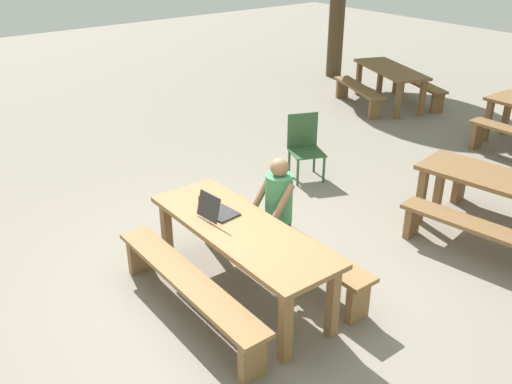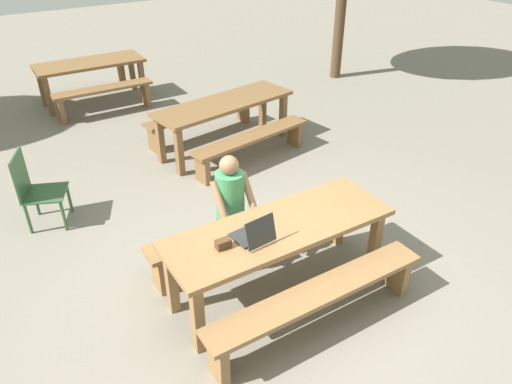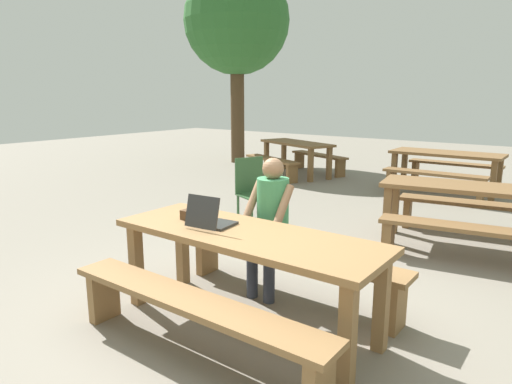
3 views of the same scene
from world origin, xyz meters
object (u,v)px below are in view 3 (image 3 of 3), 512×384
laptop (210,219)px  picnic_table_mid (446,159)px  picnic_table_front (246,246)px  tree_left (237,22)px  person_seated (270,218)px  plastic_chair (253,189)px  small_pouch (189,215)px  picnic_table_rear (479,196)px  picnic_table_distant (296,147)px

laptop → picnic_table_mid: 6.01m
picnic_table_front → picnic_table_mid: bearing=90.7°
picnic_table_front → tree_left: bearing=129.3°
person_seated → plastic_chair: bearing=130.4°
small_pouch → picnic_table_mid: small_pouch is taller
picnic_table_mid → picnic_table_rear: 3.18m
picnic_table_mid → picnic_table_distant: bearing=-179.4°
picnic_table_mid → picnic_table_front: bearing=-89.1°
laptop → picnic_table_rear: size_ratio=0.15×
laptop → tree_left: (-5.16, 6.74, 2.68)m
laptop → picnic_table_distant: bearing=-69.9°
picnic_table_front → picnic_table_distant: (-3.20, 5.92, -0.03)m
plastic_chair → picnic_table_rear: (2.74, 0.61, 0.16)m
picnic_table_front → laptop: size_ratio=6.26×
small_pouch → person_seated: size_ratio=0.10×
person_seated → picnic_table_mid: bearing=89.0°
laptop → small_pouch: size_ratio=2.70×
laptop → picnic_table_distant: 6.65m
picnic_table_front → plastic_chair: plastic_chair is taller
laptop → picnic_table_distant: laptop is taller
laptop → person_seated: size_ratio=0.28×
picnic_table_front → picnic_table_distant: picnic_table_front is taller
small_pouch → picnic_table_mid: (0.51, 5.96, -0.16)m
small_pouch → picnic_table_distant: bearing=113.8°
picnic_table_distant → laptop: bearing=-43.0°
laptop → person_seated: 0.65m
laptop → plastic_chair: laptop is taller
picnic_table_front → picnic_table_distant: bearing=118.4°
plastic_chair → small_pouch: bearing=-132.0°
small_pouch → picnic_table_distant: size_ratio=0.06×
picnic_table_distant → picnic_table_mid: bearing=21.6°
laptop → picnic_table_rear: 3.32m
small_pouch → tree_left: bearing=126.1°
picnic_table_front → person_seated: person_seated is taller
picnic_table_front → plastic_chair: bearing=125.8°
picnic_table_mid → tree_left: 6.15m
plastic_chair → tree_left: bearing=63.7°
small_pouch → picnic_table_mid: bearing=85.1°
plastic_chair → picnic_table_mid: bearing=-1.7°
picnic_table_front → small_pouch: 0.60m
picnic_table_distant → picnic_table_front: bearing=-40.4°
picnic_table_front → plastic_chair: size_ratio=2.38×
picnic_table_distant → small_pouch: bearing=-45.0°
picnic_table_rear → picnic_table_mid: bearing=101.2°
plastic_chair → picnic_table_rear: bearing=-54.8°
plastic_chair → picnic_table_rear: size_ratio=0.41×
laptop → picnic_table_distant: size_ratio=0.18×
picnic_table_mid → tree_left: tree_left is taller
picnic_table_distant → tree_left: tree_left is taller
picnic_table_front → picnic_table_rear: (1.04, 2.96, -0.01)m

